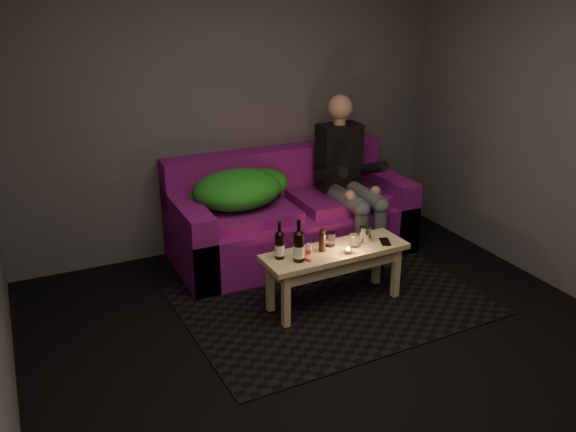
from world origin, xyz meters
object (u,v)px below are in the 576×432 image
steel_cup (365,234)px  coffee_table (335,259)px  sofa (289,219)px  beer_bottle_b (299,246)px  beer_bottle_a (280,245)px  person (348,174)px

steel_cup → coffee_table: bearing=-174.3°
sofa → beer_bottle_b: 1.17m
sofa → coffee_table: (-0.10, -1.00, 0.05)m
sofa → coffee_table: size_ratio=1.84×
coffee_table → beer_bottle_b: size_ratio=3.64×
coffee_table → steel_cup: size_ratio=9.21×
coffee_table → beer_bottle_a: (-0.43, 0.04, 0.18)m
beer_bottle_b → steel_cup: 0.61m
person → steel_cup: 0.88m
sofa → coffee_table: bearing=-95.5°
person → coffee_table: size_ratio=1.23×
sofa → person: 0.65m
coffee_table → steel_cup: (0.27, 0.03, 0.14)m
coffee_table → steel_cup: 0.31m
beer_bottle_a → sofa: bearing=61.1°
sofa → person: person is taller
person → beer_bottle_b: size_ratio=4.48×
beer_bottle_a → beer_bottle_b: beer_bottle_b is taller
beer_bottle_a → steel_cup: 0.71m
sofa → beer_bottle_a: size_ratio=7.45×
person → steel_cup: person is taller
beer_bottle_a → steel_cup: size_ratio=2.28×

